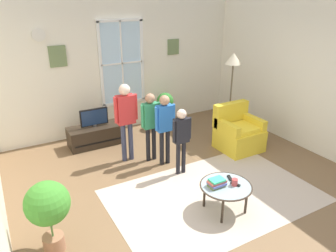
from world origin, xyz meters
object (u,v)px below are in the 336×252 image
person_black_shirt (181,134)px  cup (235,182)px  television (94,117)px  person_red_shirt (126,114)px  tv_stand (96,135)px  remote_near_books (235,184)px  potted_plant_corner (48,207)px  floor_lamp (233,67)px  person_blue_shirt (165,122)px  potted_plant_by_window (165,108)px  armchair (238,133)px  book_stack (217,183)px  remote_near_cup (230,178)px  coffee_table (226,187)px  person_green_shirt (151,119)px

person_black_shirt → cup: bearing=-84.7°
television → person_red_shirt: (0.31, -0.92, 0.31)m
tv_stand → cup: 3.19m
tv_stand → remote_near_books: 3.19m
potted_plant_corner → floor_lamp: (3.90, 1.58, 0.87)m
person_blue_shirt → person_black_shirt: bearing=-80.1°
floor_lamp → potted_plant_by_window: bearing=127.2°
tv_stand → armchair: armchair is taller
remote_near_books → floor_lamp: bearing=52.7°
tv_stand → remote_near_books: remote_near_books is taller
armchair → potted_plant_corner: 3.86m
book_stack → cup: bearing=-24.3°
remote_near_cup → person_blue_shirt: bearing=99.3°
coffee_table → remote_near_cup: size_ratio=5.16×
coffee_table → potted_plant_by_window: (0.78, 3.12, 0.07)m
armchair → person_green_shirt: person_green_shirt is taller
remote_near_books → potted_plant_corner: (-2.37, 0.43, 0.20)m
tv_stand → person_black_shirt: 2.08m
potted_plant_corner → book_stack: bearing=-8.9°
remote_near_books → coffee_table: bearing=156.4°
person_black_shirt → armchair: bearing=10.3°
potted_plant_by_window → floor_lamp: bearing=-52.8°
tv_stand → television: size_ratio=1.95×
tv_stand → person_green_shirt: bearing=-58.9°
coffee_table → person_black_shirt: size_ratio=0.63×
person_green_shirt → potted_plant_by_window: person_green_shirt is taller
cup → person_blue_shirt: (-0.19, 1.64, 0.35)m
coffee_table → potted_plant_corner: size_ratio=0.78×
person_green_shirt → person_blue_shirt: (0.14, -0.25, 0.01)m
coffee_table → person_green_shirt: size_ratio=0.57×
remote_near_cup → person_black_shirt: 1.11m
coffee_table → potted_plant_by_window: bearing=76.1°
television → remote_near_books: 3.19m
person_green_shirt → potted_plant_corner: (-2.02, -1.46, -0.17)m
coffee_table → remote_near_cup: remote_near_cup is taller
cup → remote_near_cup: (0.05, 0.16, -0.04)m
person_red_shirt → floor_lamp: floor_lamp is taller
person_red_shirt → floor_lamp: (2.26, -0.08, 0.59)m
person_green_shirt → potted_plant_by_window: bearing=52.0°
remote_near_cup → person_black_shirt: size_ratio=0.12×
person_black_shirt → potted_plant_corner: 2.37m
remote_near_cup → potted_plant_corner: 2.43m
person_black_shirt → person_blue_shirt: (-0.07, 0.42, 0.08)m
television → book_stack: bearing=-74.9°
armchair → floor_lamp: (0.20, 0.53, 1.16)m
person_blue_shirt → coffee_table: bearing=-87.0°
coffee_table → potted_plant_corner: (-2.25, 0.38, 0.24)m
remote_near_books → person_red_shirt: size_ratio=0.10×
television → person_black_shirt: (0.90, -1.80, 0.13)m
coffee_table → person_blue_shirt: person_blue_shirt is taller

